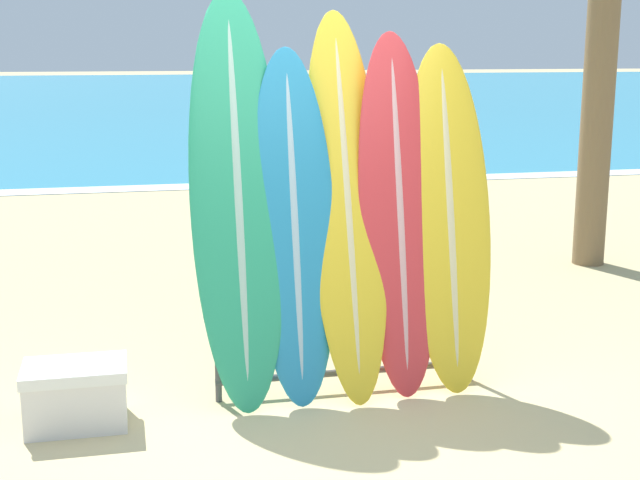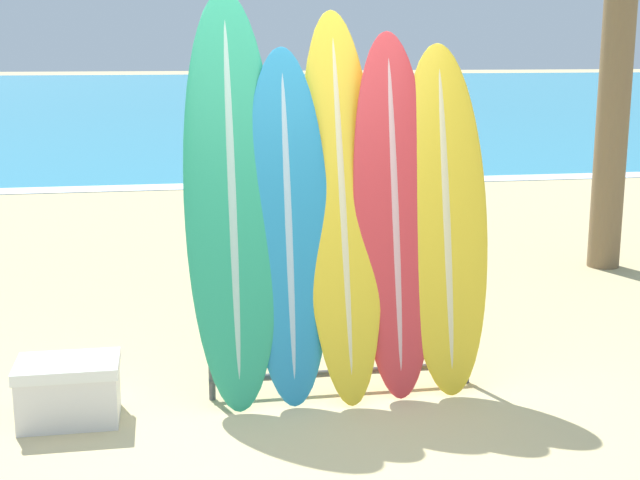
{
  "view_description": "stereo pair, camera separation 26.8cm",
  "coord_description": "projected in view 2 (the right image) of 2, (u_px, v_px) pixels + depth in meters",
  "views": [
    {
      "loc": [
        -0.99,
        -4.32,
        2.08
      ],
      "look_at": [
        0.31,
        1.52,
        0.79
      ],
      "focal_mm": 50.0,
      "sensor_mm": 36.0,
      "label": 1
    },
    {
      "loc": [
        -0.73,
        -4.37,
        2.08
      ],
      "look_at": [
        0.31,
        1.52,
        0.79
      ],
      "focal_mm": 50.0,
      "sensor_mm": 36.0,
      "label": 2
    }
  ],
  "objects": [
    {
      "name": "person_near_water",
      "position": [
        303.0,
        168.0,
        8.57
      ],
      "size": [
        0.3,
        0.23,
        1.75
      ],
      "rotation": [
        0.0,
        0.0,
        3.19
      ],
      "color": "tan",
      "rests_on": "ground_plane"
    },
    {
      "name": "ground_plane",
      "position": [
        312.0,
        444.0,
        4.77
      ],
      "size": [
        160.0,
        160.0,
        0.0
      ],
      "primitive_type": "plane",
      "color": "tan"
    },
    {
      "name": "surfboard_rack",
      "position": [
        343.0,
        326.0,
        5.43
      ],
      "size": [
        1.64,
        0.04,
        0.77
      ],
      "color": "#47474C",
      "rests_on": "ground_plane"
    },
    {
      "name": "surfboard_slot_0",
      "position": [
        232.0,
        198.0,
        5.24
      ],
      "size": [
        0.56,
        0.75,
        2.43
      ],
      "color": "#289E70",
      "rests_on": "ground_plane"
    },
    {
      "name": "surfboard_slot_2",
      "position": [
        341.0,
        204.0,
        5.37
      ],
      "size": [
        0.48,
        0.82,
        2.32
      ],
      "color": "yellow",
      "rests_on": "ground_plane"
    },
    {
      "name": "person_mid_beach",
      "position": [
        310.0,
        135.0,
        12.5
      ],
      "size": [
        0.22,
        0.27,
        1.63
      ],
      "rotation": [
        0.0,
        0.0,
        1.59
      ],
      "color": "#A87A5B",
      "rests_on": "ground_plane"
    },
    {
      "name": "surfboard_slot_1",
      "position": [
        288.0,
        226.0,
        5.28
      ],
      "size": [
        0.5,
        0.58,
        2.1
      ],
      "color": "teal",
      "rests_on": "ground_plane"
    },
    {
      "name": "surfboard_slot_3",
      "position": [
        394.0,
        214.0,
        5.39
      ],
      "size": [
        0.5,
        0.58,
        2.19
      ],
      "color": "red",
      "rests_on": "ground_plane"
    },
    {
      "name": "cooler_box",
      "position": [
        69.0,
        391.0,
        5.04
      ],
      "size": [
        0.57,
        0.39,
        0.36
      ],
      "color": "silver",
      "rests_on": "ground_plane"
    },
    {
      "name": "ocean_water",
      "position": [
        177.0,
        93.0,
        41.86
      ],
      "size": [
        120.0,
        60.0,
        0.01
      ],
      "color": "teal",
      "rests_on": "ground_plane"
    },
    {
      "name": "surfboard_slot_4",
      "position": [
        445.0,
        219.0,
        5.44
      ],
      "size": [
        0.54,
        0.58,
        2.12
      ],
      "color": "yellow",
      "rests_on": "ground_plane"
    }
  ]
}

